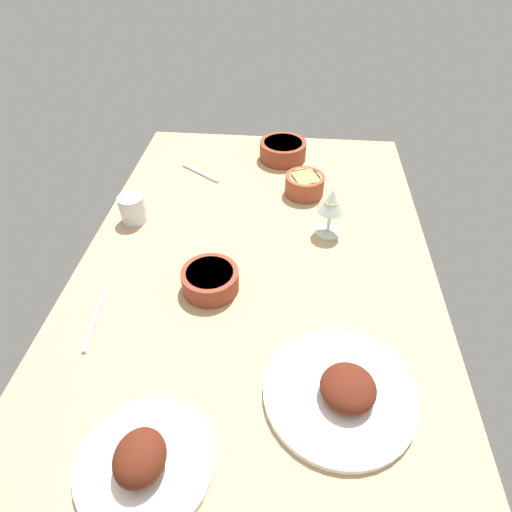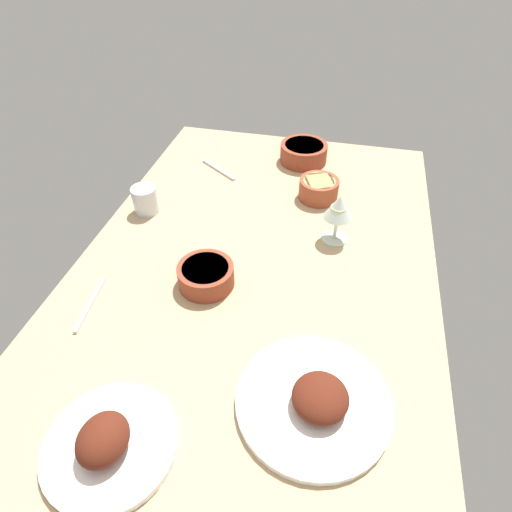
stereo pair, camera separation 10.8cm
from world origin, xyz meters
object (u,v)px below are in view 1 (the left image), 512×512
object	(u,v)px
plate_center_main	(342,392)
spoon_loose	(94,321)
bowl_onions	(210,279)
fork_loose	(200,173)
wine_glass	(332,203)
plate_near_viewer	(143,461)
bowl_sauce	(283,150)
bowl_pasta	(305,184)
water_tumbler	(133,209)

from	to	relation	value
plate_center_main	spoon_loose	world-z (taller)	plate_center_main
bowl_onions	plate_center_main	bearing A→B (deg)	48.56
fork_loose	wine_glass	bearing A→B (deg)	1.67
plate_near_viewer	bowl_sauce	distance (cm)	107.51
bowl_sauce	fork_loose	distance (cm)	29.62
bowl_pasta	wine_glass	world-z (taller)	wine_glass
water_tumbler	spoon_loose	bearing A→B (deg)	3.56
plate_near_viewer	fork_loose	bearing A→B (deg)	-174.79
bowl_sauce	fork_loose	xyz separation A→B (cm)	(12.74, -26.57, -2.99)
spoon_loose	plate_near_viewer	bearing A→B (deg)	28.17
plate_near_viewer	spoon_loose	size ratio (longest dim) A/B	1.38
plate_near_viewer	bowl_pasta	world-z (taller)	plate_near_viewer
plate_center_main	plate_near_viewer	xyz separation A→B (cm)	(15.96, -33.40, 0.42)
bowl_onions	water_tumbler	size ratio (longest dim) A/B	1.72
plate_center_main	water_tumbler	size ratio (longest dim) A/B	3.69
spoon_loose	plate_center_main	bearing A→B (deg)	69.72
bowl_sauce	wine_glass	xyz separation A→B (cm)	(39.97, 14.37, 6.53)
bowl_onions	spoon_loose	bearing A→B (deg)	-62.30
bowl_onions	water_tumbler	world-z (taller)	water_tumbler
plate_center_main	fork_loose	size ratio (longest dim) A/B	1.75
bowl_sauce	wine_glass	distance (cm)	42.97
bowl_sauce	water_tumbler	bearing A→B (deg)	-45.84
fork_loose	plate_near_viewer	bearing A→B (deg)	-49.50
bowl_onions	fork_loose	size ratio (longest dim) A/B	0.82
bowl_sauce	bowl_pasta	bearing A→B (deg)	19.86
plate_near_viewer	bowl_sauce	xyz separation A→B (cm)	(-105.97, 18.07, 1.14)
water_tumbler	bowl_onions	bearing A→B (deg)	46.83
plate_near_viewer	plate_center_main	bearing A→B (deg)	115.54
bowl_onions	fork_loose	bearing A→B (deg)	-166.39
plate_center_main	wine_glass	bearing A→B (deg)	-178.90
bowl_onions	wine_glass	size ratio (longest dim) A/B	0.97
bowl_sauce	plate_near_viewer	bearing A→B (deg)	-9.68
plate_center_main	water_tumbler	bearing A→B (deg)	-132.27
wine_glass	spoon_loose	distance (cm)	64.72
water_tumbler	fork_loose	size ratio (longest dim) A/B	0.48
wine_glass	spoon_loose	size ratio (longest dim) A/B	0.83
bowl_pasta	water_tumbler	xyz separation A→B (cm)	(18.17, -48.10, 0.55)
water_tumbler	plate_center_main	bearing A→B (deg)	47.73
water_tumbler	fork_loose	bearing A→B (deg)	152.37
plate_center_main	bowl_onions	size ratio (longest dim) A/B	2.15
spoon_loose	water_tumbler	bearing A→B (deg)	177.40
plate_near_viewer	water_tumbler	xyz separation A→B (cm)	(-66.67, -22.40, 1.68)
bowl_onions	fork_loose	distance (cm)	52.77
wine_glass	plate_near_viewer	bearing A→B (deg)	-26.17
bowl_pasta	bowl_onions	size ratio (longest dim) A/B	0.88
bowl_pasta	plate_center_main	bearing A→B (deg)	6.38
plate_center_main	fork_loose	xyz separation A→B (cm)	(-77.27, -41.90, -1.42)
bowl_onions	wine_glass	xyz separation A→B (cm)	(-24.01, 28.54, 6.98)
bowl_onions	fork_loose	world-z (taller)	bowl_onions
fork_loose	spoon_loose	bearing A→B (deg)	-64.99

